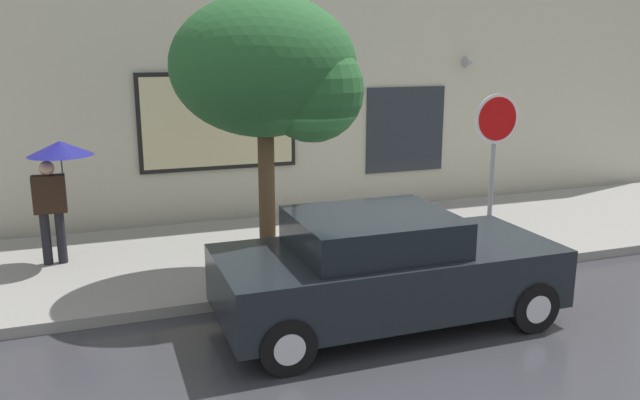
{
  "coord_description": "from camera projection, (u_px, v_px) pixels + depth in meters",
  "views": [
    {
      "loc": [
        -3.5,
        -6.93,
        3.42
      ],
      "look_at": [
        -0.37,
        1.8,
        1.2
      ],
      "focal_mm": 36.04,
      "sensor_mm": 36.0,
      "label": 1
    }
  ],
  "objects": [
    {
      "name": "ground_plane",
      "position": [
        394.0,
        318.0,
        8.29
      ],
      "size": [
        60.0,
        60.0,
        0.0
      ],
      "primitive_type": "plane",
      "color": "#333338"
    },
    {
      "name": "building_facade",
      "position": [
        274.0,
        43.0,
        12.51
      ],
      "size": [
        20.0,
        0.67,
        7.0
      ],
      "color": "beige",
      "rests_on": "ground"
    },
    {
      "name": "stop_sign",
      "position": [
        495.0,
        144.0,
        9.8
      ],
      "size": [
        0.76,
        0.1,
        2.59
      ],
      "color": "gray",
      "rests_on": "sidewalk"
    },
    {
      "name": "fire_hydrant",
      "position": [
        386.0,
        240.0,
        9.94
      ],
      "size": [
        0.3,
        0.44,
        0.74
      ],
      "color": "yellow",
      "rests_on": "sidewalk"
    },
    {
      "name": "sidewalk",
      "position": [
        317.0,
        247.0,
        11.02
      ],
      "size": [
        20.0,
        4.0,
        0.15
      ],
      "primitive_type": "cube",
      "color": "gray",
      "rests_on": "ground"
    },
    {
      "name": "pedestrian_with_umbrella",
      "position": [
        57.0,
        168.0,
        9.65
      ],
      "size": [
        0.96,
        0.96,
        1.9
      ],
      "color": "black",
      "rests_on": "sidewalk"
    },
    {
      "name": "parked_car",
      "position": [
        384.0,
        269.0,
        8.02
      ],
      "size": [
        4.25,
        1.93,
        1.44
      ],
      "color": "black",
      "rests_on": "ground"
    },
    {
      "name": "street_tree",
      "position": [
        274.0,
        72.0,
        8.88
      ],
      "size": [
        2.62,
        2.23,
        3.99
      ],
      "color": "#4C3823",
      "rests_on": "sidewalk"
    }
  ]
}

